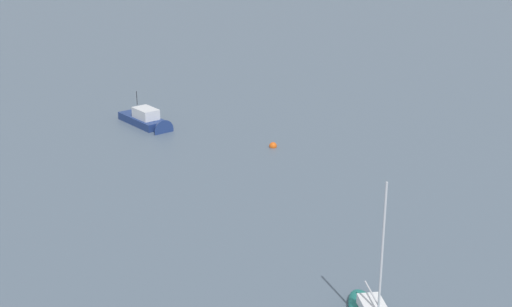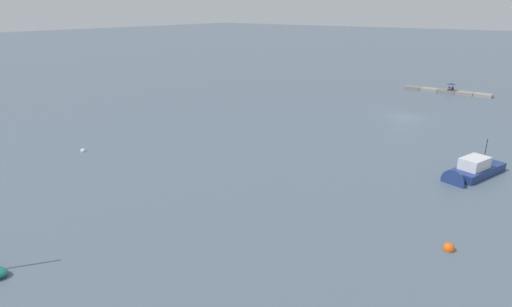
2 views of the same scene
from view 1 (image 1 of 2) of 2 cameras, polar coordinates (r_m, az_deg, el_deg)
motorboat_navy_near at (r=68.60m, az=-8.60°, el=2.48°), size 3.99×7.13×3.83m
mooring_buoy_near at (r=62.11m, az=1.37°, el=0.61°), size 0.68×0.68×0.68m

